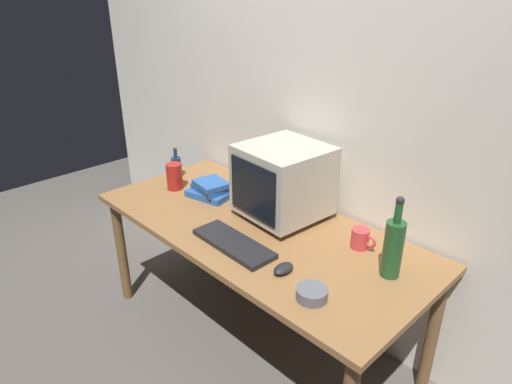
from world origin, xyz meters
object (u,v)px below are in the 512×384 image
(bottle_short, at_px, (176,166))
(book_stack, at_px, (210,190))
(mug, at_px, (361,239))
(cd_spindle, at_px, (312,294))
(bottle_tall, at_px, (393,247))
(keyboard, at_px, (234,243))
(metal_canister, at_px, (174,176))
(computer_mouse, at_px, (283,269))
(crt_monitor, at_px, (283,181))

(bottle_short, relative_size, book_stack, 0.73)
(mug, relative_size, cd_spindle, 1.00)
(bottle_tall, xyz_separation_m, bottle_short, (-1.43, -0.03, -0.06))
(bottle_short, bearing_deg, mug, 5.45)
(keyboard, relative_size, metal_canister, 2.80)
(book_stack, height_order, cd_spindle, book_stack)
(computer_mouse, height_order, metal_canister, metal_canister)
(bottle_tall, height_order, bottle_short, bottle_tall)
(crt_monitor, height_order, cd_spindle, crt_monitor)
(bottle_tall, xyz_separation_m, cd_spindle, (-0.12, -0.34, -0.11))
(cd_spindle, bearing_deg, bottle_short, 166.48)
(cd_spindle, bearing_deg, book_stack, 163.42)
(book_stack, bearing_deg, bottle_short, 174.98)
(crt_monitor, distance_m, computer_mouse, 0.52)
(crt_monitor, height_order, bottle_tall, crt_monitor)
(keyboard, xyz_separation_m, book_stack, (-0.47, 0.25, 0.03))
(crt_monitor, distance_m, book_stack, 0.47)
(crt_monitor, distance_m, metal_canister, 0.69)
(bottle_short, distance_m, mug, 1.24)
(mug, bearing_deg, cd_spindle, -79.65)
(keyboard, relative_size, cd_spindle, 3.50)
(book_stack, bearing_deg, cd_spindle, -16.58)
(cd_spindle, xyz_separation_m, metal_canister, (-1.18, 0.21, 0.05))
(book_stack, distance_m, metal_canister, 0.24)
(keyboard, xyz_separation_m, metal_canister, (-0.69, 0.17, 0.06))
(bottle_short, bearing_deg, keyboard, -18.53)
(bottle_tall, relative_size, cd_spindle, 2.92)
(crt_monitor, height_order, mug, crt_monitor)
(bottle_short, bearing_deg, metal_canister, -38.50)
(book_stack, height_order, metal_canister, metal_canister)
(computer_mouse, relative_size, metal_canister, 0.67)
(computer_mouse, distance_m, mug, 0.40)
(bottle_short, relative_size, cd_spindle, 1.56)
(metal_canister, bearing_deg, cd_spindle, -10.07)
(computer_mouse, relative_size, bottle_short, 0.53)
(bottle_tall, bearing_deg, metal_canister, -174.11)
(bottle_tall, distance_m, book_stack, 1.08)
(crt_monitor, relative_size, keyboard, 0.99)
(book_stack, height_order, mug, book_stack)
(metal_canister, bearing_deg, bottle_short, 141.50)
(crt_monitor, bearing_deg, book_stack, -164.51)
(crt_monitor, bearing_deg, mug, 3.84)
(bottle_short, distance_m, metal_canister, 0.17)
(book_stack, bearing_deg, bottle_tall, 3.17)
(mug, distance_m, metal_canister, 1.12)
(crt_monitor, xyz_separation_m, mug, (0.44, 0.03, -0.15))
(crt_monitor, bearing_deg, cd_spindle, -37.60)
(mug, bearing_deg, bottle_tall, -23.93)
(computer_mouse, distance_m, bottle_tall, 0.44)
(keyboard, bearing_deg, crt_monitor, 98.33)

